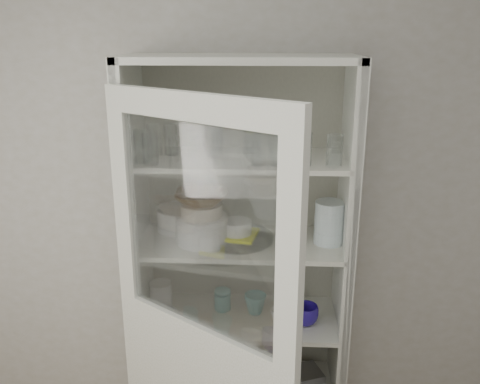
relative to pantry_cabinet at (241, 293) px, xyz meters
The scene contains 35 objects.
wall_back 0.44m from the pantry_cabinet, 140.87° to the left, with size 3.60×0.02×2.60m, color #ACA89B.
pantry_cabinet is the anchor object (origin of this frame).
cupboard_door 0.57m from the pantry_cabinet, 103.56° to the right, with size 0.76×0.55×2.00m.
tumbler_0 0.91m from the pantry_cabinet, 155.49° to the right, with size 0.07×0.07×0.14m, color silver.
tumbler_1 0.89m from the pantry_cabinet, 148.82° to the right, with size 0.07×0.07×0.13m, color silver.
tumbler_2 0.83m from the pantry_cabinet, 131.38° to the right, with size 0.06×0.06×0.13m, color silver.
tumbler_3 0.81m from the pantry_cabinet, 66.67° to the right, with size 0.06×0.06×0.13m, color silver.
tumbler_4 0.84m from the pantry_cabinet, 49.92° to the right, with size 0.07×0.07×0.15m, color silver.
tumbler_5 0.91m from the pantry_cabinet, 28.90° to the right, with size 0.07×0.07×0.13m, color silver.
tumbler_6 0.86m from the pantry_cabinet, 36.96° to the right, with size 0.07×0.07×0.14m, color silver.
tumbler_7 0.85m from the pantry_cabinet, behind, with size 0.07×0.07×0.14m, color silver.
tumbler_8 0.88m from the pantry_cabinet, behind, with size 0.07×0.07×0.14m, color silver.
tumbler_9 0.81m from the pantry_cabinet, 150.52° to the right, with size 0.08×0.08×0.16m, color silver.
tumbler_10 0.80m from the pantry_cabinet, 42.93° to the right, with size 0.08×0.08×0.16m, color silver.
tumbler_11 0.80m from the pantry_cabinet, 27.14° to the right, with size 0.06×0.06×0.13m, color silver.
goblet_0 0.83m from the pantry_cabinet, behind, with size 0.08×0.08×0.18m, color silver, non-canonical shape.
goblet_1 0.81m from the pantry_cabinet, 160.76° to the left, with size 0.07×0.07×0.16m, color silver, non-canonical shape.
goblet_2 0.81m from the pantry_cabinet, 49.22° to the left, with size 0.08×0.08×0.18m, color silver, non-canonical shape.
goblet_3 0.83m from the pantry_cabinet, ahead, with size 0.07×0.07×0.15m, color silver, non-canonical shape.
plate_stack_front 0.43m from the pantry_cabinet, 150.90° to the right, with size 0.24×0.24×0.13m, color silver.
plate_stack_back 0.48m from the pantry_cabinet, 169.54° to the left, with size 0.23×0.23×0.11m, color silver.
cream_bowl 0.52m from the pantry_cabinet, 150.90° to the right, with size 0.19×0.19×0.06m, color beige.
terracotta_bowl 0.57m from the pantry_cabinet, 150.90° to the right, with size 0.24×0.24×0.06m, color #55371A.
glass_platter 0.34m from the pantry_cabinet, 102.82° to the right, with size 0.34×0.34×0.02m, color silver.
yellow_trivet 0.35m from the pantry_cabinet, 102.82° to the right, with size 0.18×0.18×0.01m, color yellow.
white_ramekin 0.39m from the pantry_cabinet, 102.82° to the right, with size 0.14×0.14×0.06m, color silver.
grey_bowl_stack 0.59m from the pantry_cabinet, 11.01° to the right, with size 0.14×0.14×0.20m, color silver.
mug_blue 0.34m from the pantry_cabinet, 22.33° to the right, with size 0.12×0.12×0.10m, color navy.
mug_teal 0.09m from the pantry_cabinet, 30.89° to the right, with size 0.11×0.11×0.10m, color teal.
mug_white 0.27m from the pantry_cabinet, 40.99° to the right, with size 0.11×0.11×0.10m, color silver.
teal_jar 0.10m from the pantry_cabinet, 169.89° to the right, with size 0.08×0.08×0.10m.
measuring_cups 0.39m from the pantry_cabinet, 160.57° to the right, with size 0.11×0.11×0.04m, color silver.
white_canister 0.40m from the pantry_cabinet, behind, with size 0.11×0.11×0.13m, color silver.
cream_dish 0.45m from the pantry_cabinet, 137.35° to the right, with size 0.22×0.22×0.07m, color beige.
tin_box 0.55m from the pantry_cabinet, ahead, with size 0.21×0.15×0.06m, color gray.
Camera 1 is at (0.32, -0.93, 2.20)m, focal length 38.00 mm.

